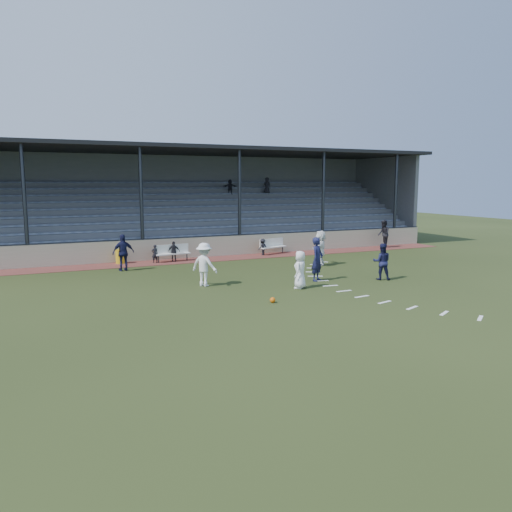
{
  "coord_description": "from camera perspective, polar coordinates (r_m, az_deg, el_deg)",
  "views": [
    {
      "loc": [
        -8.69,
        -16.84,
        4.41
      ],
      "look_at": [
        0.0,
        2.5,
        1.3
      ],
      "focal_mm": 35.0,
      "sensor_mm": 36.0,
      "label": 1
    }
  ],
  "objects": [
    {
      "name": "penalty_arc",
      "position": [
        21.61,
        12.81,
        -3.62
      ],
      "size": [
        3.89,
        14.63,
        0.01
      ],
      "color": "white",
      "rests_on": "ground"
    },
    {
      "name": "official",
      "position": [
        35.24,
        14.37,
        2.46
      ],
      "size": [
        1.04,
        1.13,
        1.88
      ],
      "primitive_type": "imported",
      "rotation": [
        0.0,
        0.0,
        4.27
      ],
      "color": "black",
      "rests_on": "cinder_track"
    },
    {
      "name": "player_navy_lead",
      "position": [
        22.73,
        7.02,
        -0.36
      ],
      "size": [
        0.87,
        0.81,
        1.99
      ],
      "primitive_type": "imported",
      "rotation": [
        0.0,
        0.0,
        0.62
      ],
      "color": "#16183D",
      "rests_on": "ground"
    },
    {
      "name": "player_navy_wing",
      "position": [
        26.03,
        -14.92,
        0.38
      ],
      "size": [
        1.13,
        0.57,
        1.86
      ],
      "primitive_type": "imported",
      "rotation": [
        0.0,
        0.0,
        3.25
      ],
      "color": "#16183D",
      "rests_on": "ground"
    },
    {
      "name": "sub_right",
      "position": [
        30.59,
        0.77,
        1.04
      ],
      "size": [
        0.73,
        0.55,
        1.01
      ],
      "primitive_type": "imported",
      "rotation": [
        0.0,
        0.0,
        3.45
      ],
      "color": "black",
      "rests_on": "cinder_track"
    },
    {
      "name": "ground",
      "position": [
        19.45,
        3.03,
        -4.77
      ],
      "size": [
        90.0,
        90.0,
        0.0
      ],
      "primitive_type": "plane",
      "color": "#273315",
      "rests_on": "ground"
    },
    {
      "name": "player_white_wing",
      "position": [
        21.52,
        -5.92,
        -0.99
      ],
      "size": [
        1.3,
        1.38,
        1.88
      ],
      "primitive_type": "imported",
      "rotation": [
        0.0,
        0.0,
        2.24
      ],
      "color": "white",
      "rests_on": "ground"
    },
    {
      "name": "football",
      "position": [
        18.59,
        1.91,
        -5.05
      ],
      "size": [
        0.21,
        0.21,
        0.21
      ],
      "primitive_type": "sphere",
      "color": "#D9600C",
      "rests_on": "ground"
    },
    {
      "name": "retaining_wall",
      "position": [
        29.93,
        -7.12,
        0.96
      ],
      "size": [
        34.0,
        0.18,
        1.2
      ],
      "primitive_type": "cube",
      "color": "beige",
      "rests_on": "ground"
    },
    {
      "name": "sub_left_far",
      "position": [
        28.51,
        -9.36,
        0.53
      ],
      "size": [
        0.72,
        0.51,
        1.13
      ],
      "primitive_type": "imported",
      "rotation": [
        0.0,
        0.0,
        2.76
      ],
      "color": "black",
      "rests_on": "cinder_track"
    },
    {
      "name": "bench_left",
      "position": [
        28.57,
        -9.55,
        0.53
      ],
      "size": [
        2.03,
        0.69,
        0.95
      ],
      "rotation": [
        0.0,
        0.0,
        0.12
      ],
      "color": "white",
      "rests_on": "cinder_track"
    },
    {
      "name": "sub_left_near",
      "position": [
        28.14,
        -11.49,
        0.25
      ],
      "size": [
        0.4,
        0.3,
        1.02
      ],
      "primitive_type": "imported",
      "rotation": [
        0.0,
        0.0,
        3.3
      ],
      "color": "black",
      "rests_on": "cinder_track"
    },
    {
      "name": "player_white_back",
      "position": [
        27.05,
        7.38,
        0.91
      ],
      "size": [
        1.59,
        1.67,
        1.89
      ],
      "primitive_type": "imported",
      "rotation": [
        0.0,
        0.0,
        3.98
      ],
      "color": "white",
      "rests_on": "ground"
    },
    {
      "name": "trash_bin",
      "position": [
        28.41,
        -15.28,
        -0.06
      ],
      "size": [
        0.48,
        0.48,
        0.77
      ],
      "primitive_type": "cylinder",
      "color": "gold",
      "rests_on": "cinder_track"
    },
    {
      "name": "cinder_track",
      "position": [
        29.02,
        -6.49,
        -0.43
      ],
      "size": [
        34.0,
        2.0,
        0.02
      ],
      "primitive_type": "cube",
      "color": "brown",
      "rests_on": "ground"
    },
    {
      "name": "bench_right",
      "position": [
        31.19,
        1.87,
        1.29
      ],
      "size": [
        2.02,
        1.07,
        0.95
      ],
      "rotation": [
        0.0,
        0.0,
        0.32
      ],
      "color": "white",
      "rests_on": "cinder_track"
    },
    {
      "name": "player_white_lead",
      "position": [
        21.05,
        5.07,
        -1.58
      ],
      "size": [
        0.91,
        0.9,
        1.59
      ],
      "primitive_type": "imported",
      "rotation": [
        0.0,
        0.0,
        3.91
      ],
      "color": "white",
      "rests_on": "ground"
    },
    {
      "name": "player_navy_mid",
      "position": [
        23.55,
        14.19,
        -0.63
      ],
      "size": [
        1.03,
        0.97,
        1.68
      ],
      "primitive_type": "imported",
      "rotation": [
        0.0,
        0.0,
        2.6
      ],
      "color": "#16183D",
      "rests_on": "ground"
    },
    {
      "name": "grandstand",
      "position": [
        34.29,
        -9.49,
        4.54
      ],
      "size": [
        34.6,
        9.0,
        6.61
      ],
      "color": "slate",
      "rests_on": "ground"
    }
  ]
}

